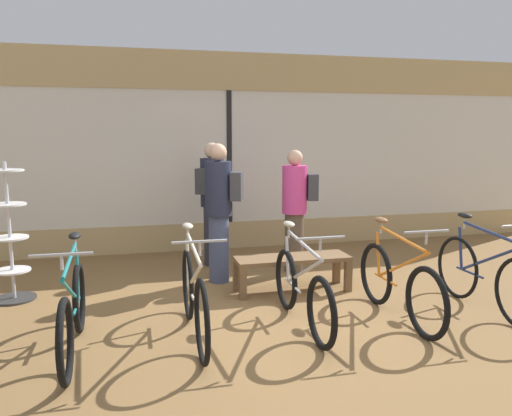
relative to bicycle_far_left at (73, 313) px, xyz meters
The scene contains 12 objects.
ground_plane 2.15m from the bicycle_far_left, ahead, with size 24.00×24.00×0.00m, color olive.
shop_back_wall 4.42m from the bicycle_far_left, 60.28° to the left, with size 12.00×0.08×3.20m.
bicycle_far_left is the anchor object (origin of this frame).
bicycle_left 1.07m from the bicycle_far_left, ahead, with size 0.46×1.80×1.05m.
bicycle_center 2.15m from the bicycle_far_left, ahead, with size 0.46×1.72×1.01m.
bicycle_right 3.18m from the bicycle_far_left, ahead, with size 0.46×1.71×1.03m.
bicycle_far_right 4.20m from the bicycle_far_left, ahead, with size 0.46×1.73×1.04m.
accessory_rack 1.90m from the bicycle_far_left, 116.52° to the left, with size 0.48×0.48×1.61m.
display_bench 2.70m from the bicycle_far_left, 26.95° to the left, with size 1.40×0.44×0.43m.
customer_near_rack 2.50m from the bicycle_far_left, 48.32° to the left, with size 0.55×0.44×1.79m.
customer_by_window 3.18m from the bicycle_far_left, 58.22° to the left, with size 0.51×0.56×1.79m.
customer_mid_floor 3.44m from the bicycle_far_left, 36.92° to the left, with size 0.52×0.39×1.69m.
Camera 1 is at (-1.55, -4.69, 1.93)m, focal length 35.00 mm.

